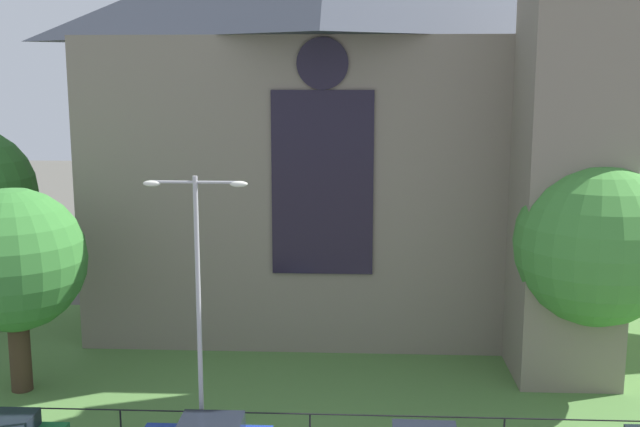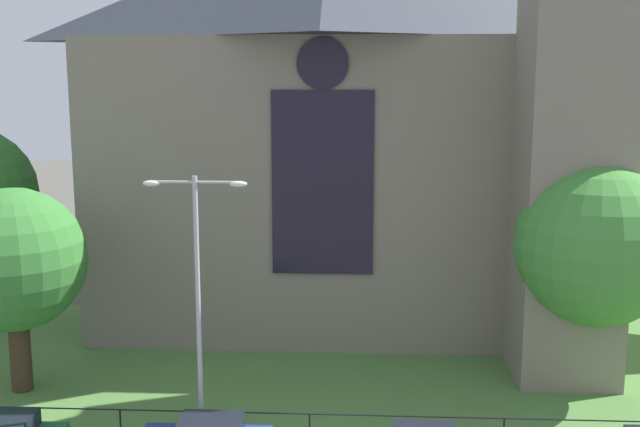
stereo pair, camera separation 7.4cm
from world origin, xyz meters
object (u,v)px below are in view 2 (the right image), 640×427
Objects in this scene: tree_left_near at (14,260)px; church_building at (344,117)px; streetlamp_near at (198,280)px; tree_right_near at (596,246)px.

church_building is at bearing 39.11° from tree_left_near.
tree_right_near is at bearing 20.77° from streetlamp_near.
church_building is 2.88× the size of tree_right_near.
tree_left_near is at bearing 152.77° from streetlamp_near.
tree_right_near is 1.11× the size of tree_left_near.
tree_left_near is at bearing -140.89° from church_building.
church_building is at bearing 72.80° from streetlamp_near.
tree_right_near reaches higher than tree_left_near.
streetlamp_near reaches higher than tree_left_near.
church_building is 2.85× the size of streetlamp_near.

